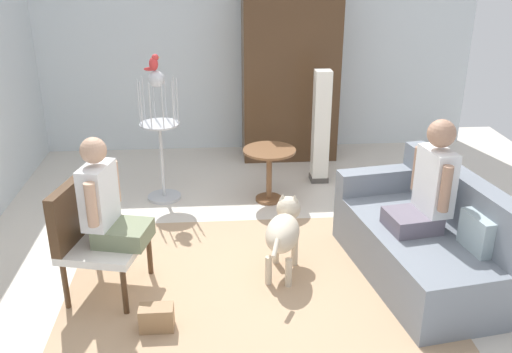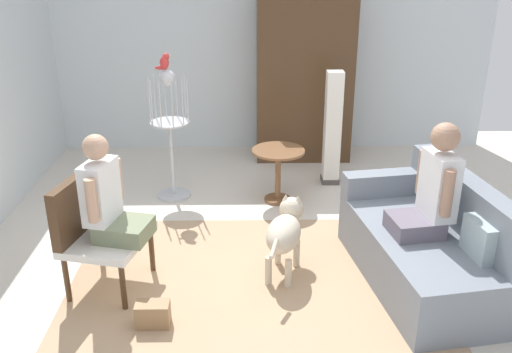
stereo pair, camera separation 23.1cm
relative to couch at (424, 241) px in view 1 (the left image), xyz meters
name	(u,v)px [view 1 (the left image)]	position (x,y,z in m)	size (l,w,h in m)	color
ground_plane	(269,266)	(-1.25, 0.21, -0.32)	(7.39, 7.39, 0.00)	beige
back_wall	(247,47)	(-1.25, 3.35, 1.01)	(5.87, 0.12, 2.66)	silver
area_rug	(252,277)	(-1.41, 0.04, -0.31)	(2.96, 2.08, 0.01)	tan
couch	(424,241)	(0.00, 0.00, 0.00)	(1.10, 1.78, 0.88)	slate
armchair	(90,229)	(-2.66, -0.02, 0.22)	(0.70, 0.77, 0.92)	#4C331E
person_on_couch	(429,185)	(-0.03, -0.03, 0.51)	(0.50, 0.50, 0.89)	slate
person_on_armchair	(106,202)	(-2.51, -0.05, 0.46)	(0.52, 0.49, 0.83)	gray
round_end_table	(269,165)	(-1.12, 1.55, 0.09)	(0.55, 0.55, 0.58)	brown
dog	(284,230)	(-1.14, 0.14, 0.07)	(0.40, 0.79, 0.60)	beige
bird_cage_stand	(160,134)	(-2.25, 1.69, 0.42)	(0.41, 0.41, 1.39)	silver
parrot	(154,63)	(-2.27, 1.69, 1.15)	(0.17, 0.10, 0.17)	red
column_lamp	(321,128)	(-0.49, 2.05, 0.32)	(0.20, 0.20, 1.30)	#4C4742
armoire_cabinet	(290,76)	(-0.74, 2.94, 0.73)	(1.17, 0.56, 2.09)	#4C331E
handbag	(157,318)	(-2.14, -0.57, -0.22)	(0.24, 0.14, 0.19)	#99724C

